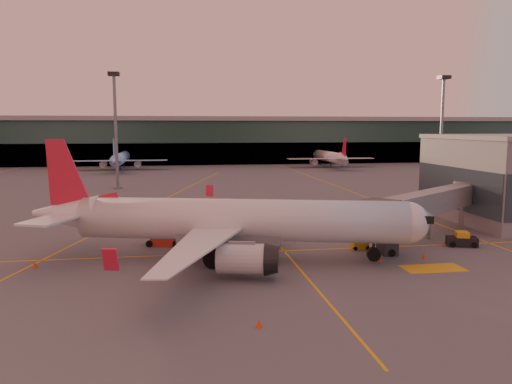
{
  "coord_description": "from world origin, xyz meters",
  "views": [
    {
      "loc": [
        -6.46,
        -48.2,
        13.76
      ],
      "look_at": [
        3.84,
        17.95,
        5.0
      ],
      "focal_mm": 35.0,
      "sensor_mm": 36.0,
      "label": 1
    }
  ],
  "objects": [
    {
      "name": "taxi_markings",
      "position": [
        -7.32,
        44.49,
        0.01
      ],
      "size": [
        100.12,
        173.0,
        0.01
      ],
      "color": "gold",
      "rests_on": "ground"
    },
    {
      "name": "mast_east_near",
      "position": [
        55.0,
        62.0,
        14.86
      ],
      "size": [
        2.4,
        2.4,
        25.6
      ],
      "color": "slate",
      "rests_on": "ground"
    },
    {
      "name": "gate_building",
      "position": [
        41.93,
        17.93,
        6.29
      ],
      "size": [
        18.4,
        22.4,
        12.6
      ],
      "color": "slate",
      "rests_on": "ground"
    },
    {
      "name": "cone_wing_left",
      "position": [
        -1.35,
        20.71,
        0.3
      ],
      "size": [
        0.48,
        0.48,
        0.62
      ],
      "color": "#DB3D0B",
      "rests_on": "ground"
    },
    {
      "name": "gpu_cart",
      "position": [
        13.65,
        4.5,
        0.53
      ],
      "size": [
        1.94,
        1.24,
        1.1
      ],
      "rotation": [
        0.0,
        0.0,
        0.06
      ],
      "color": "gold",
      "rests_on": "ground"
    },
    {
      "name": "pushback_tug",
      "position": [
        25.89,
        4.09,
        0.69
      ],
      "size": [
        3.69,
        2.67,
        1.71
      ],
      "rotation": [
        0.0,
        0.0,
        -0.3
      ],
      "color": "black",
      "rests_on": "ground"
    },
    {
      "name": "jet_bridge",
      "position": [
        25.15,
        9.22,
        4.28
      ],
      "size": [
        24.22,
        19.45,
        6.09
      ],
      "color": "slate",
      "rests_on": "ground"
    },
    {
      "name": "terminal",
      "position": [
        0.0,
        141.79,
        8.76
      ],
      "size": [
        400.0,
        20.0,
        17.6
      ],
      "color": "#19382D",
      "rests_on": "ground"
    },
    {
      "name": "ground",
      "position": [
        0.0,
        0.0,
        0.0
      ],
      "size": [
        600.0,
        600.0,
        0.0
      ],
      "primitive_type": "plane",
      "color": "#4C4F54",
      "rests_on": "ground"
    },
    {
      "name": "cone_wing_right",
      "position": [
        -1.2,
        -15.73,
        0.29
      ],
      "size": [
        0.47,
        0.47,
        0.59
      ],
      "color": "#DB3D0B",
      "rests_on": "ground"
    },
    {
      "name": "mast_west_near",
      "position": [
        -20.0,
        66.0,
        14.86
      ],
      "size": [
        2.4,
        2.4,
        25.6
      ],
      "color": "slate",
      "rests_on": "ground"
    },
    {
      "name": "main_airplane",
      "position": [
        -1.54,
        2.18,
        4.06
      ],
      "size": [
        40.86,
        37.22,
        12.49
      ],
      "rotation": [
        0.0,
        0.0,
        -0.25
      ],
      "color": "silver",
      "rests_on": "ground"
    },
    {
      "name": "cone_tail",
      "position": [
        -20.67,
        2.28,
        0.31
      ],
      "size": [
        0.5,
        0.5,
        0.64
      ],
      "color": "#DB3D0B",
      "rests_on": "ground"
    },
    {
      "name": "cone_fwd",
      "position": [
        13.81,
        -0.91,
        0.26
      ],
      "size": [
        0.43,
        0.43,
        0.54
      ],
      "color": "#DB3D0B",
      "rests_on": "ground"
    },
    {
      "name": "cone_nose",
      "position": [
        18.95,
        -0.38,
        0.29
      ],
      "size": [
        0.47,
        0.47,
        0.6
      ],
      "color": "#DB3D0B",
      "rests_on": "ground"
    },
    {
      "name": "catering_truck",
      "position": [
        -8.46,
        9.93,
        2.19
      ],
      "size": [
        5.3,
        3.12,
        3.86
      ],
      "rotation": [
        0.0,
        0.0,
        -0.2
      ],
      "color": "red",
      "rests_on": "ground"
    },
    {
      "name": "distant_aircraft_row",
      "position": [
        10.83,
        118.0,
        0.0
      ],
      "size": [
        350.0,
        34.0,
        13.0
      ],
      "color": "#91BDF3",
      "rests_on": "ground"
    }
  ]
}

